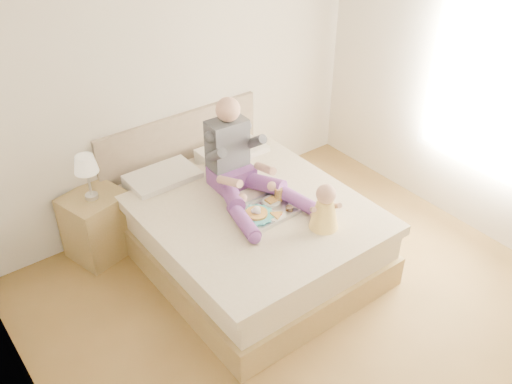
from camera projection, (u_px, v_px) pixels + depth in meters
room at (348, 156)px, 3.66m from camera, size 4.02×4.22×2.71m
bed at (242, 226)px, 5.00m from camera, size 1.70×2.18×1.00m
nightstand at (98, 225)px, 5.03m from camera, size 0.59×0.56×0.61m
lamp at (86, 167)px, 4.67m from camera, size 0.20×0.20×0.41m
adult at (239, 166)px, 4.80m from camera, size 0.71×1.02×0.84m
tray at (265, 209)px, 4.65m from camera, size 0.48×0.39×0.13m
baby at (324, 210)px, 4.43m from camera, size 0.29×0.35×0.39m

